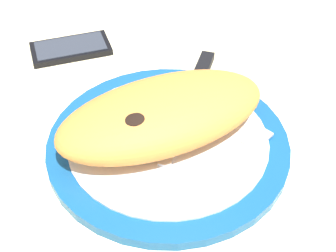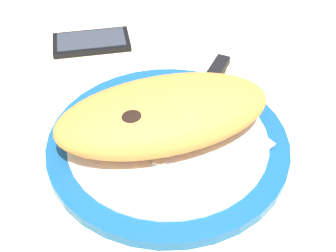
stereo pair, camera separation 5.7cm
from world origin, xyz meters
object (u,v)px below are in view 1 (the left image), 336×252
at_px(fork, 233,159).
at_px(knife, 196,86).
at_px(plate, 168,143).
at_px(smartphone, 71,48).
at_px(calzone, 160,116).

distance_m(fork, knife, 0.15).
height_order(fork, knife, knife).
xyz_separation_m(plate, smartphone, (0.01, 0.28, -0.00)).
distance_m(knife, smartphone, 0.24).
xyz_separation_m(plate, calzone, (-0.00, 0.01, 0.04)).
height_order(plate, fork, fork).
height_order(calzone, smartphone, calzone).
bearing_deg(plate, knife, 30.82).
bearing_deg(fork, plate, 115.09).
xyz_separation_m(fork, knife, (0.06, 0.13, 0.00)).
xyz_separation_m(plate, knife, (0.09, 0.06, 0.01)).
relative_size(calzone, knife, 1.44).
xyz_separation_m(calzone, smartphone, (0.01, 0.27, -0.04)).
relative_size(fork, smartphone, 1.23).
distance_m(calzone, fork, 0.10).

